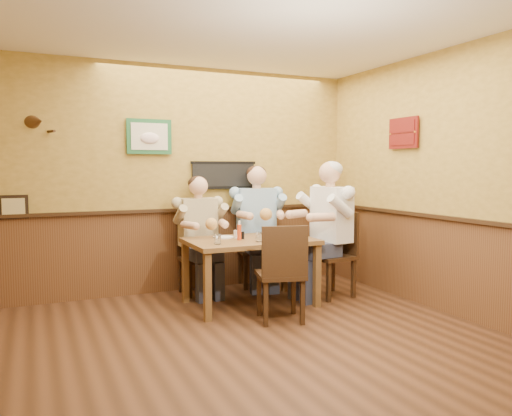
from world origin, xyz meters
The scene contains 17 objects.
room centered at (0.14, 0.17, 1.69)m, with size 5.02×5.03×2.81m.
dining_table centered at (0.70, 1.50, 0.66)m, with size 1.40×0.90×0.75m.
chair_back_left centered at (0.32, 2.21, 0.45)m, with size 0.42×0.42×0.91m, color #332010, non-canonical shape.
chair_back_right centered at (1.13, 2.28, 0.49)m, with size 0.46×0.46×0.99m, color #332010, non-canonical shape.
chair_right_end centered at (1.73, 1.43, 0.51)m, with size 0.47×0.47×1.02m, color #332010, non-canonical shape.
chair_near_side centered at (0.75, 0.85, 0.49)m, with size 0.46×0.46×0.99m, color #332010, non-canonical shape.
diner_tan_shirt centered at (0.32, 2.21, 0.65)m, with size 0.60×0.60×1.30m, color tan, non-canonical shape.
diner_blue_polo centered at (1.13, 2.28, 0.71)m, with size 0.65×0.65×1.41m, color #84A8C6, non-canonical shape.
diner_white_elder centered at (1.73, 1.43, 0.73)m, with size 0.67×0.67×1.45m, color white, non-canonical shape.
water_glass_left centered at (0.24, 1.29, 0.80)m, with size 0.07×0.07×0.11m, color white.
water_glass_mid centered at (0.71, 1.27, 0.80)m, with size 0.07×0.07×0.11m, color white.
cola_tumbler centered at (0.94, 1.28, 0.81)m, with size 0.09×0.09×0.11m, color black.
hot_sauce_bottle centered at (0.56, 1.47, 0.85)m, with size 0.05×0.05×0.19m, color #C83E15.
salt_shaker centered at (0.56, 1.60, 0.80)m, with size 0.04×0.04×0.09m, color white.
pepper_shaker centered at (0.62, 1.52, 0.79)m, with size 0.03×0.03×0.08m, color black.
plate_far_left centered at (0.46, 1.71, 0.76)m, with size 0.23×0.23×0.02m, color white.
plate_far_right centered at (1.26, 1.76, 0.76)m, with size 0.27×0.27×0.02m, color white.
Camera 1 is at (-1.52, -3.58, 1.55)m, focal length 35.00 mm.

